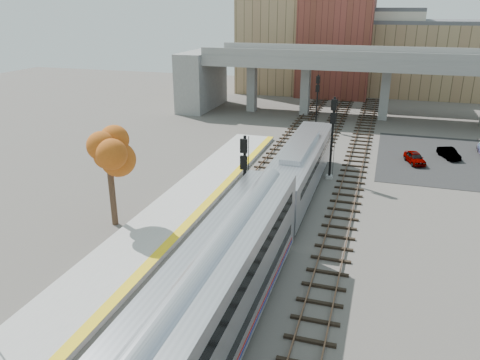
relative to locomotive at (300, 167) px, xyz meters
The scene contains 15 objects.
ground 14.60m from the locomotive, 93.98° to the right, with size 160.00×160.00×0.00m, color #47423D.
platform 16.72m from the locomotive, 119.83° to the right, with size 4.50×60.00×0.35m, color #9E9E99.
yellow_strip 15.84m from the locomotive, 113.81° to the right, with size 0.70×60.00×0.01m, color yellow.
tracks 2.90m from the locomotive, 92.02° to the right, with size 10.70×95.00×0.25m.
overpass 31.06m from the locomotive, 82.70° to the left, with size 54.00×12.00×9.50m.
buildings_far 52.48m from the locomotive, 89.71° to the left, with size 43.00×21.00×20.60m.
parking_lot 18.96m from the locomotive, 46.32° to the left, with size 14.00×18.00×0.04m, color black.
locomotive is the anchor object (origin of this frame).
coach 22.61m from the locomotive, 90.00° to the right, with size 3.03×25.00×5.00m.
signal_mast_near 9.43m from the locomotive, 102.99° to the right, with size 0.60×0.64×7.14m.
signal_mast_mid 4.90m from the locomotive, 64.54° to the left, with size 0.60×0.64×7.51m.
signal_mast_far 22.64m from the locomotive, 95.33° to the left, with size 0.60×0.64×6.84m.
tree 15.66m from the locomotive, 139.09° to the right, with size 3.60×3.60×7.17m.
car_a 14.80m from the locomotive, 49.18° to the left, with size 1.36×3.39×1.16m, color #99999E.
car_b 19.20m from the locomotive, 46.98° to the left, with size 1.14×3.26×1.07m, color #99999E.
Camera 1 is at (7.24, -22.28, 14.90)m, focal length 35.00 mm.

